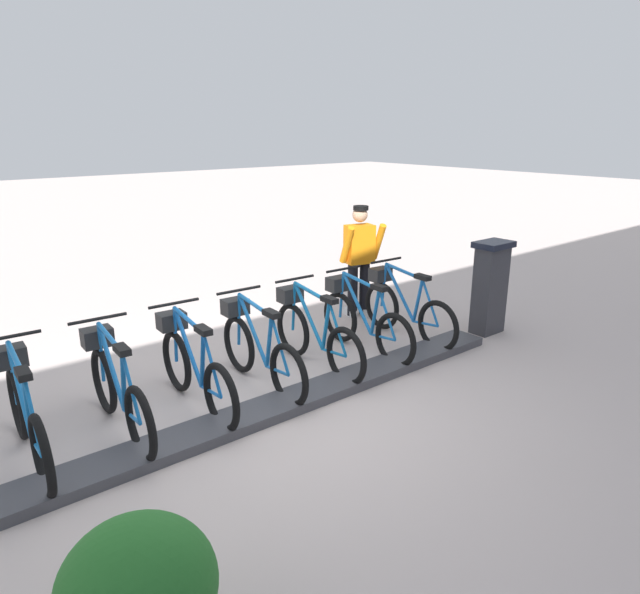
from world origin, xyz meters
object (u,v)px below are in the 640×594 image
object	(u,v)px
bike_docked_1	(362,319)
bike_docked_6	(26,414)
bike_docked_3	(258,349)
payment_kiosk	(490,286)
bike_docked_2	(314,333)
bike_docked_0	(405,307)
worker_near_rack	(359,257)
bike_docked_4	(193,367)
bike_docked_5	(117,388)

from	to	relation	value
bike_docked_1	bike_docked_6	world-z (taller)	same
bike_docked_1	bike_docked_3	size ratio (longest dim) A/B	1.00
payment_kiosk	bike_docked_2	size ratio (longest dim) A/B	0.74
bike_docked_0	bike_docked_1	size ratio (longest dim) A/B	1.00
bike_docked_6	worker_near_rack	bearing A→B (deg)	-77.47
worker_near_rack	payment_kiosk	bearing A→B (deg)	-150.96
bike_docked_4	payment_kiosk	bearing A→B (deg)	-97.83
bike_docked_0	worker_near_rack	world-z (taller)	worker_near_rack
bike_docked_0	worker_near_rack	distance (m)	1.18
bike_docked_4	bike_docked_5	distance (m)	0.77
bike_docked_1	bike_docked_2	world-z (taller)	same
bike_docked_6	payment_kiosk	bearing A→B (deg)	-95.72
payment_kiosk	worker_near_rack	world-z (taller)	worker_near_rack
bike_docked_0	bike_docked_1	bearing A→B (deg)	90.00
bike_docked_5	payment_kiosk	bearing A→B (deg)	-96.61
bike_docked_4	bike_docked_5	size ratio (longest dim) A/B	1.00
bike_docked_0	bike_docked_1	world-z (taller)	same
payment_kiosk	bike_docked_0	bearing A→B (deg)	61.69
bike_docked_1	payment_kiosk	bearing A→B (deg)	-107.30
payment_kiosk	bike_docked_6	xyz separation A→B (m)	(0.57, 5.71, -0.24)
bike_docked_5	bike_docked_1	bearing A→B (deg)	-90.00
payment_kiosk	bike_docked_5	world-z (taller)	payment_kiosk
bike_docked_6	bike_docked_2	bearing A→B (deg)	-90.00
payment_kiosk	bike_docked_4	size ratio (longest dim) A/B	0.74
bike_docked_3	bike_docked_4	bearing A→B (deg)	90.00
bike_docked_3	bike_docked_4	xyz separation A→B (m)	(0.00, 0.77, 0.00)
payment_kiosk	bike_docked_3	size ratio (longest dim) A/B	0.74
bike_docked_0	bike_docked_4	distance (m)	3.10
bike_docked_0	bike_docked_4	bearing A→B (deg)	90.00
bike_docked_5	worker_near_rack	bearing A→B (deg)	-75.15
bike_docked_1	bike_docked_2	size ratio (longest dim) A/B	1.00
bike_docked_0	bike_docked_5	xyz separation A→B (m)	(0.00, 3.87, 0.00)
bike_docked_0	bike_docked_3	xyz separation A→B (m)	(0.00, 2.32, 0.00)
bike_docked_1	bike_docked_5	distance (m)	3.10
bike_docked_1	bike_docked_4	bearing A→B (deg)	90.00
worker_near_rack	bike_docked_0	bearing A→B (deg)	171.90
bike_docked_5	bike_docked_6	xyz separation A→B (m)	(0.00, 0.77, 0.00)
bike_docked_5	worker_near_rack	distance (m)	4.19
bike_docked_3	bike_docked_0	bearing A→B (deg)	-90.00
bike_docked_2	bike_docked_6	xyz separation A→B (m)	(0.00, 3.10, 0.00)
worker_near_rack	bike_docked_6	bearing A→B (deg)	102.53
payment_kiosk	bike_docked_2	world-z (taller)	payment_kiosk
bike_docked_5	worker_near_rack	world-z (taller)	worker_near_rack
bike_docked_2	bike_docked_3	size ratio (longest dim) A/B	1.00
payment_kiosk	bike_docked_1	world-z (taller)	payment_kiosk
payment_kiosk	worker_near_rack	xyz separation A→B (m)	(1.64, 0.91, 0.24)
bike_docked_3	worker_near_rack	bearing A→B (deg)	-66.69
worker_near_rack	bike_docked_4	bearing A→B (deg)	108.17
payment_kiosk	bike_docked_0	distance (m)	1.23
bike_docked_0	bike_docked_2	distance (m)	1.55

